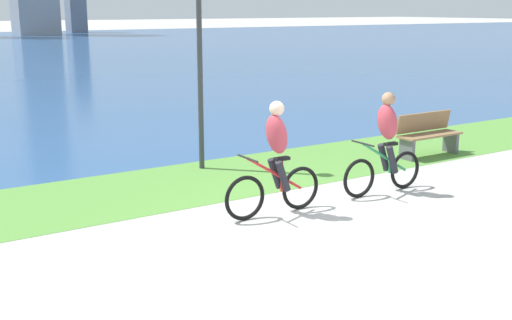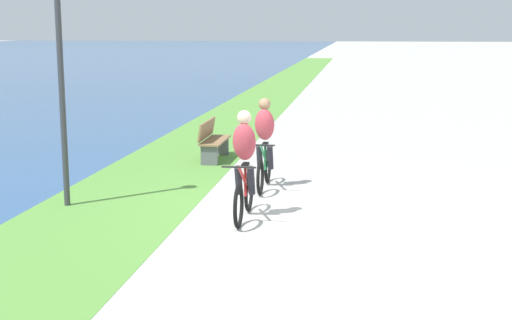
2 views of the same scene
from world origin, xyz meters
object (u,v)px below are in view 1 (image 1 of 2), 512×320
at_px(cyclist_lead, 276,159).
at_px(bench_near_path, 428,134).
at_px(lamppost_tall, 199,35).
at_px(cyclist_trailing, 386,144).

bearing_deg(cyclist_lead, bench_near_path, 17.29).
bearing_deg(lamppost_tall, bench_near_path, -19.37).
bearing_deg(lamppost_tall, cyclist_lead, -97.39).
distance_m(cyclist_lead, bench_near_path, 5.13).
distance_m(cyclist_trailing, bench_near_path, 3.13).
xyz_separation_m(cyclist_lead, cyclist_trailing, (2.18, -0.02, -0.00)).
bearing_deg(cyclist_lead, lamppost_tall, 82.61).
height_order(cyclist_lead, bench_near_path, cyclist_lead).
height_order(bench_near_path, lamppost_tall, lamppost_tall).
xyz_separation_m(bench_near_path, lamppost_tall, (-4.48, 1.57, 2.08)).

